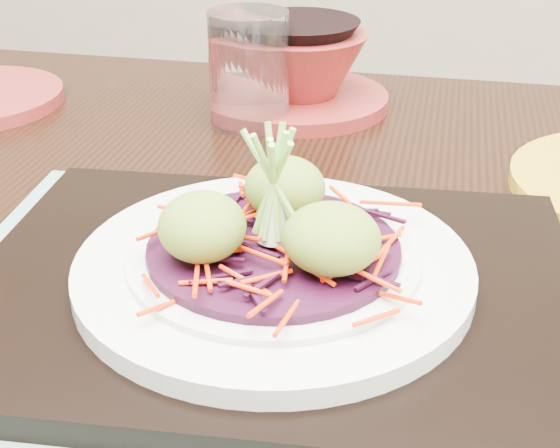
% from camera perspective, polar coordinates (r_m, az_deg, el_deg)
% --- Properties ---
extents(dining_table, '(1.34, 0.92, 0.82)m').
position_cam_1_polar(dining_table, '(0.57, 0.90, -12.73)').
color(dining_table, black).
rests_on(dining_table, ground).
extents(placemat, '(0.43, 0.35, 0.00)m').
position_cam_1_polar(placemat, '(0.48, -0.45, -5.74)').
color(placemat, gray).
rests_on(placemat, dining_table).
extents(serving_tray, '(0.38, 0.29, 0.02)m').
position_cam_1_polar(serving_tray, '(0.47, -0.45, -4.74)').
color(serving_tray, black).
rests_on(serving_tray, placemat).
extents(white_plate, '(0.24, 0.24, 0.02)m').
position_cam_1_polar(white_plate, '(0.46, -0.46, -3.07)').
color(white_plate, silver).
rests_on(white_plate, serving_tray).
extents(cabbage_bed, '(0.15, 0.15, 0.01)m').
position_cam_1_polar(cabbage_bed, '(0.46, -0.47, -1.79)').
color(cabbage_bed, '#30091F').
rests_on(cabbage_bed, white_plate).
extents(carrot_julienne, '(0.18, 0.18, 0.01)m').
position_cam_1_polar(carrot_julienne, '(0.45, -0.47, -0.99)').
color(carrot_julienne, '#EB3004').
rests_on(carrot_julienne, cabbage_bed).
extents(guacamole_scoops, '(0.13, 0.11, 0.04)m').
position_cam_1_polar(guacamole_scoops, '(0.45, -0.49, 0.51)').
color(guacamole_scoops, olive).
rests_on(guacamole_scoops, cabbage_bed).
extents(scallion_garnish, '(0.05, 0.05, 0.08)m').
position_cam_1_polar(scallion_garnish, '(0.44, -0.48, 2.63)').
color(scallion_garnish, '#8DCE52').
rests_on(scallion_garnish, cabbage_bed).
extents(water_glass, '(0.09, 0.09, 0.11)m').
position_cam_1_polar(water_glass, '(0.74, -2.28, 11.25)').
color(water_glass, white).
rests_on(water_glass, dining_table).
extents(terracotta_bowl_set, '(0.19, 0.19, 0.07)m').
position_cam_1_polar(terracotta_bowl_set, '(0.79, 1.46, 10.94)').
color(terracotta_bowl_set, maroon).
rests_on(terracotta_bowl_set, dining_table).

